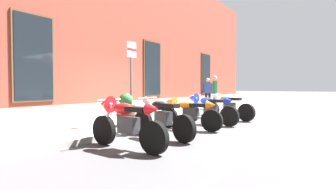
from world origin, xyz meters
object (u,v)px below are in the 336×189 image
at_px(motorcycle_black_naked, 161,118).
at_px(motorcycle_orange_sport, 187,111).
at_px(pedestrian_blue_top, 208,91).
at_px(barrel_planter, 126,111).
at_px(motorcycle_grey_naked, 228,107).
at_px(motorcycle_red_sport, 124,121).
at_px(pedestrian_striped_shirt, 215,91).
at_px(parking_sign, 131,71).
at_px(motorcycle_blue_sport, 207,107).

xyz_separation_m(motorcycle_black_naked, motorcycle_orange_sport, (1.44, 0.12, 0.05)).
bearing_deg(pedestrian_blue_top, barrel_planter, -172.67).
height_order(motorcycle_grey_naked, pedestrian_blue_top, pedestrian_blue_top).
bearing_deg(barrel_planter, motorcycle_orange_sport, -50.10).
distance_m(motorcycle_red_sport, pedestrian_blue_top, 9.23).
distance_m(motorcycle_red_sport, pedestrian_striped_shirt, 8.28).
relative_size(motorcycle_grey_naked, parking_sign, 0.89).
distance_m(motorcycle_grey_naked, parking_sign, 4.40).
height_order(motorcycle_grey_naked, barrel_planter, barrel_planter).
xyz_separation_m(motorcycle_blue_sport, pedestrian_blue_top, (4.71, 2.28, 0.46)).
bearing_deg(motorcycle_orange_sport, pedestrian_blue_top, 20.64).
distance_m(motorcycle_blue_sport, pedestrian_striped_shirt, 4.22).
bearing_deg(motorcycle_red_sport, parking_sign, 39.03).
relative_size(motorcycle_blue_sport, pedestrian_striped_shirt, 1.30).
bearing_deg(motorcycle_grey_naked, parking_sign, 161.43).
relative_size(motorcycle_red_sport, barrel_planter, 2.16).
relative_size(motorcycle_blue_sport, pedestrian_blue_top, 1.36).
bearing_deg(pedestrian_striped_shirt, motorcycle_grey_naked, -145.39).
distance_m(motorcycle_red_sport, motorcycle_orange_sport, 2.79).
bearing_deg(pedestrian_striped_shirt, parking_sign, -177.46).
bearing_deg(motorcycle_black_naked, motorcycle_blue_sport, 2.87).
bearing_deg(barrel_planter, motorcycle_black_naked, -101.28).
bearing_deg(motorcycle_grey_naked, motorcycle_red_sport, -179.44).
height_order(motorcycle_blue_sport, barrel_planter, barrel_planter).
distance_m(pedestrian_striped_shirt, pedestrian_blue_top, 1.12).
distance_m(pedestrian_striped_shirt, barrel_planter, 6.47).
height_order(motorcycle_black_naked, parking_sign, parking_sign).
bearing_deg(motorcycle_orange_sport, motorcycle_grey_naked, -2.00).
xyz_separation_m(motorcycle_red_sport, motorcycle_black_naked, (1.34, 0.04, -0.09)).
bearing_deg(motorcycle_grey_naked, motorcycle_orange_sport, 178.00).
relative_size(motorcycle_blue_sport, motorcycle_grey_naked, 1.00).
relative_size(motorcycle_red_sport, motorcycle_grey_naked, 0.94).
xyz_separation_m(parking_sign, barrel_planter, (-0.09, 0.13, -1.16)).
bearing_deg(barrel_planter, pedestrian_striped_shirt, 1.38).
relative_size(motorcycle_red_sport, parking_sign, 0.84).
xyz_separation_m(motorcycle_blue_sport, motorcycle_grey_naked, (1.55, -0.12, -0.08)).
bearing_deg(motorcycle_orange_sport, motorcycle_red_sport, -176.72).
xyz_separation_m(pedestrian_striped_shirt, barrel_planter, (-6.45, -0.16, -0.52)).
xyz_separation_m(motorcycle_orange_sport, motorcycle_grey_naked, (2.95, -0.10, -0.05)).
bearing_deg(parking_sign, motorcycle_black_naked, -105.88).
bearing_deg(motorcycle_red_sport, motorcycle_grey_naked, 0.56).
height_order(motorcycle_red_sport, parking_sign, parking_sign).
distance_m(pedestrian_blue_top, barrel_planter, 7.33).
bearing_deg(pedestrian_blue_top, motorcycle_grey_naked, -142.72).
distance_m(motorcycle_blue_sport, parking_sign, 2.97).
relative_size(parking_sign, barrel_planter, 2.56).
height_order(pedestrian_striped_shirt, barrel_planter, pedestrian_striped_shirt).
height_order(motorcycle_red_sport, pedestrian_blue_top, pedestrian_blue_top).
relative_size(pedestrian_striped_shirt, barrel_planter, 1.75).
bearing_deg(barrel_planter, motorcycle_red_sport, -137.00).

